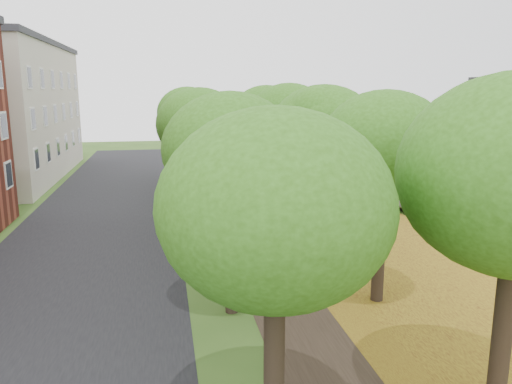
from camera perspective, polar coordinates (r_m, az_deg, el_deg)
name	(u,v)px	position (r m, az deg, el deg)	size (l,w,h in m)	color
street_asphalt	(93,238)	(24.55, -18.13, -4.98)	(8.00, 70.00, 0.01)	black
footpath	(251,230)	(24.66, -0.55, -4.31)	(3.20, 70.00, 0.01)	black
leaf_verge	(347,225)	(25.96, 10.41, -3.68)	(7.50, 70.00, 0.01)	#A48D1E
parking_lot	(485,213)	(30.80, 24.69, -2.15)	(9.00, 16.00, 0.01)	black
tree_row_west	(205,131)	(23.50, -5.90, 6.91)	(4.36, 34.36, 6.75)	black
tree_row_east	(304,130)	(24.36, 5.51, 7.09)	(4.36, 34.36, 6.75)	black
bench	(301,270)	(18.00, 5.22, -8.88)	(1.10, 2.07, 0.94)	#2C372D
car_silver	(489,221)	(26.20, 25.09, -2.97)	(1.58, 3.92, 1.34)	#A1A1A5
car_red	(507,226)	(25.22, 26.73, -3.50)	(1.56, 4.46, 1.47)	maroon
car_grey	(472,204)	(28.94, 23.42, -1.32)	(2.15, 5.30, 1.54)	#2E2D32
car_white	(439,196)	(30.49, 20.20, -0.47)	(2.52, 5.47, 1.52)	silver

